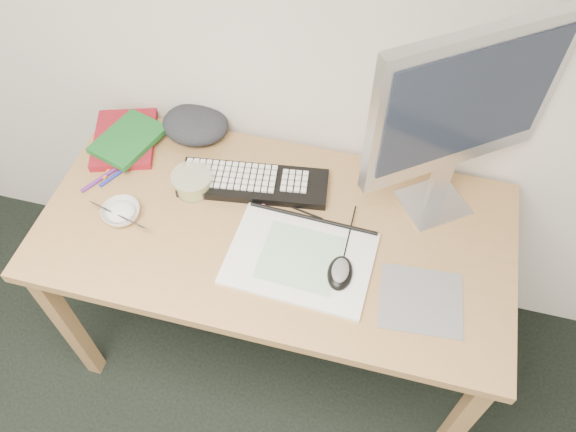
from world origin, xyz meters
The scene contains 18 objects.
desk centered at (0.18, 1.43, 0.67)m, with size 1.40×0.70×0.75m.
mousepad centered at (0.63, 1.29, 0.75)m, with size 0.22×0.20×0.00m, color gray.
sketchpad centered at (0.28, 1.34, 0.76)m, with size 0.41×0.29×0.01m, color white.
keyboard centered at (0.07, 1.57, 0.76)m, with size 0.46×0.15×0.03m, color black.
monitor centered at (0.62, 1.64, 1.14)m, with size 0.45×0.35×0.62m.
mouse centered at (0.40, 1.31, 0.78)m, with size 0.07×0.11×0.04m, color black.
rice_bowl centered at (-0.27, 1.36, 0.77)m, with size 0.11×0.11×0.04m, color silver.
chopsticks centered at (-0.27, 1.33, 0.79)m, with size 0.02×0.02×0.21m, color silver.
fruit_tub centered at (-0.10, 1.51, 0.78)m, with size 0.13×0.13×0.06m, color gold.
book_red centered at (-0.40, 1.65, 0.76)m, with size 0.20×0.26×0.03m, color maroon.
book_green centered at (-0.37, 1.63, 0.79)m, with size 0.16×0.22×0.02m, color #186325.
cloth_lump centered at (-0.18, 1.75, 0.79)m, with size 0.19×0.16×0.08m, color #212428.
pencil_pink centered at (0.17, 1.48, 0.75)m, with size 0.01×0.01×0.18m, color #DE6F88.
pencil_tan centered at (0.15, 1.43, 0.75)m, with size 0.01×0.01×0.19m, color tan.
pencil_black centered at (0.23, 1.51, 0.75)m, with size 0.01×0.01×0.16m, color black.
marker_blue centered at (-0.36, 1.50, 0.76)m, with size 0.01×0.01×0.13m, color #212CB5.
marker_orange centered at (-0.39, 1.54, 0.76)m, with size 0.01×0.01×0.13m, color orange.
marker_purple centered at (-0.40, 1.47, 0.76)m, with size 0.01×0.01×0.14m, color #612484.
Camera 1 is at (0.46, 0.50, 2.10)m, focal length 35.00 mm.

